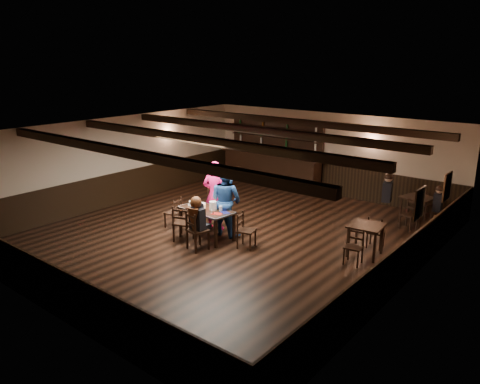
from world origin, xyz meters
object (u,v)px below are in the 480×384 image
Objects in this scene: cake at (194,203)px; dining_table at (206,213)px; chair_near_right at (194,228)px; man_blue at (226,201)px; woman_pink at (215,195)px; chair_near_left at (182,221)px; bar_counter at (272,165)px.

dining_table is at bearing -7.88° from cake.
chair_near_right is 1.30m from man_blue.
chair_near_right is at bearing 95.47° from woman_pink.
dining_table is at bearing 65.38° from chair_near_left.
woman_pink is 1.01× the size of man_blue.
chair_near_right is 6.35m from bar_counter.
man_blue is at bearing 62.58° from dining_table.
woman_pink is (-0.27, 0.62, 0.26)m from dining_table.
woman_pink is at bearing 67.67° from cake.
man_blue is 5.14m from bar_counter.
dining_table is 4.69× the size of cake.
woman_pink is (-0.60, 1.40, 0.36)m from chair_near_right.
bar_counter reaches higher than cake.
chair_near_left is 0.64m from chair_near_right.
dining_table is 0.67m from chair_near_left.
dining_table is at bearing 113.40° from chair_near_right.
chair_near_left is 2.87× the size of cake.
chair_near_right is 1.57m from woman_pink.
chair_near_right is at bearing 95.14° from man_blue.
woman_pink is 0.61m from cake.
bar_counter is (-1.66, 5.24, 0.06)m from dining_table.
cake is (-0.83, 0.85, 0.24)m from chair_near_right.
chair_near_left is at bearing 71.77° from woman_pink.
chair_near_right is 0.52× the size of woman_pink.
dining_table is at bearing 95.33° from woman_pink.
woman_pink reaches higher than chair_near_left.
chair_near_right is (0.34, -0.78, -0.10)m from dining_table.
man_blue is at bearing 94.20° from chair_near_right.
chair_near_right is at bearing -45.59° from cake.
woman_pink is 4.83m from bar_counter.
dining_table is 0.72m from woman_pink.
bar_counter reaches higher than chair_near_left.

